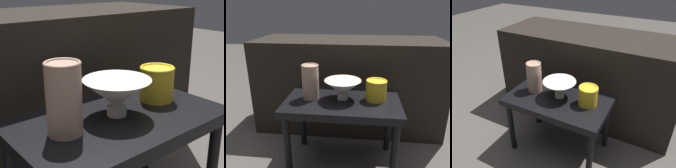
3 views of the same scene
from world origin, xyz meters
The scene contains 6 objects.
ground_plane centered at (0.00, 0.00, 0.00)m, with size 8.00×8.00×0.00m, color #4C4742.
table centered at (0.00, 0.00, 0.35)m, with size 0.62×0.37×0.41m.
couch_backdrop centered at (0.00, 0.50, 0.33)m, with size 1.33×0.50×0.67m.
bowl centered at (0.00, 0.01, 0.47)m, with size 0.20×0.20×0.11m.
vase_textured_left centered at (-0.18, 0.01, 0.51)m, with size 0.09×0.09×0.19m.
vase_colorful_right centered at (0.18, 0.02, 0.47)m, with size 0.11×0.11×0.11m.
Camera 3 is at (0.54, -0.96, 1.15)m, focal length 35.00 mm.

